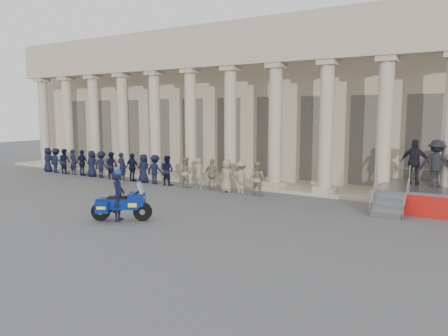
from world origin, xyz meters
TOP-DOWN VIEW (x-y plane):
  - ground at (0.00, 0.00)m, footprint 90.00×90.00m
  - building at (-0.00, 14.74)m, footprint 40.00×12.50m
  - officer_rank at (-6.64, 6.38)m, footprint 16.37×0.61m
  - reviewing_stand at (8.88, 7.43)m, footprint 4.60×4.32m
  - motorcycle at (-0.69, -0.56)m, footprint 1.97×1.47m
  - rider at (-0.80, -0.63)m, footprint 0.71×0.79m

SIDE VIEW (x-z plane):
  - ground at x=0.00m, z-range 0.00..0.00m
  - motorcycle at x=-0.69m, z-range -0.10..1.33m
  - officer_rank at x=-6.64m, z-range 0.00..1.61m
  - rider at x=-0.80m, z-range -0.01..1.89m
  - reviewing_stand at x=8.88m, z-range 0.09..2.91m
  - building at x=0.00m, z-range 0.02..9.02m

